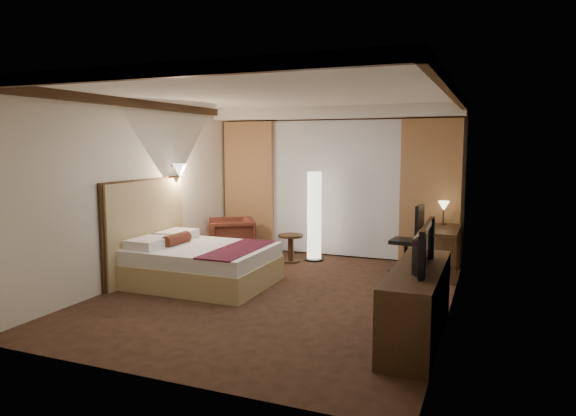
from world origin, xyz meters
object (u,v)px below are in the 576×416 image
at_px(dresser, 417,303).
at_px(television, 416,237).
at_px(bed, 203,265).
at_px(armchair, 231,236).
at_px(floor_lamp, 314,216).
at_px(office_chair, 406,239).
at_px(desk, 440,252).
at_px(side_table, 291,248).

height_order(dresser, television, television).
distance_m(bed, armchair, 1.71).
bearing_deg(armchair, floor_lamp, 74.85).
xyz_separation_m(bed, office_chair, (2.65, 1.78, 0.27)).
bearing_deg(bed, desk, 30.07).
bearing_deg(bed, office_chair, 33.94).
relative_size(bed, desk, 1.70).
distance_m(desk, office_chair, 0.55).
bearing_deg(side_table, armchair, -171.94).
distance_m(armchair, side_table, 1.11).
bearing_deg(office_chair, side_table, -175.19).
bearing_deg(office_chair, television, -73.49).
bearing_deg(floor_lamp, side_table, -140.04).
xyz_separation_m(dresser, television, (-0.03, 0.00, 0.70)).
height_order(armchair, dresser, armchair).
bearing_deg(armchair, dresser, 21.68).
height_order(floor_lamp, television, floor_lamp).
xyz_separation_m(side_table, television, (2.52, -2.81, 0.85)).
relative_size(dresser, television, 1.78).
bearing_deg(desk, television, -89.60).
relative_size(bed, floor_lamp, 1.23).
xyz_separation_m(office_chair, dresser, (0.57, -2.78, -0.17)).
relative_size(armchair, television, 0.73).
bearing_deg(dresser, side_table, 132.23).
xyz_separation_m(side_table, dresser, (2.55, -2.81, 0.14)).
xyz_separation_m(bed, desk, (3.17, 1.83, 0.09)).
bearing_deg(dresser, floor_lamp, 125.65).
relative_size(side_table, office_chair, 0.44).
bearing_deg(desk, office_chair, -174.47).
bearing_deg(desk, floor_lamp, 173.21).
xyz_separation_m(desk, office_chair, (-0.52, -0.05, 0.18)).
bearing_deg(floor_lamp, desk, -6.79).
relative_size(armchair, office_chair, 0.73).
xyz_separation_m(side_table, office_chair, (1.99, -0.03, 0.31)).
height_order(side_table, desk, desk).
distance_m(armchair, office_chair, 3.08).
bearing_deg(desk, side_table, -179.49).
bearing_deg(office_chair, bed, -140.46).
relative_size(side_table, desk, 0.42).
height_order(floor_lamp, desk, floor_lamp).
bearing_deg(armchair, television, 21.46).
xyz_separation_m(floor_lamp, dresser, (2.22, -3.09, -0.41)).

